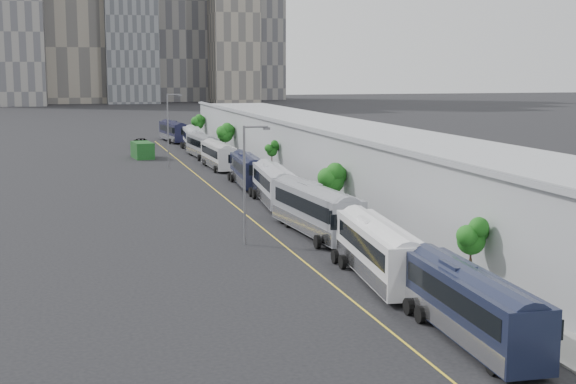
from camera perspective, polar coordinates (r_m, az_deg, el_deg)
name	(u,v)px	position (r m, az deg, el deg)	size (l,w,h in m)	color
sidewalk	(362,212)	(73.86, 5.27, -1.43)	(10.00, 170.00, 0.12)	gray
lane_line	(250,218)	(70.91, -2.70, -1.87)	(0.12, 160.00, 0.02)	gold
depot	(403,173)	(74.82, 8.17, 1.32)	(12.45, 160.40, 7.20)	gray
bus_1	(470,311)	(40.02, 12.83, -8.23)	(3.01, 12.13, 3.51)	black
bus_2	(379,256)	(50.26, 6.47, -4.52)	(3.80, 12.74, 3.67)	white
bus_3	(315,214)	(63.54, 1.96, -1.57)	(3.72, 13.70, 3.96)	gray
bus_4	(274,188)	(78.39, -1.01, 0.30)	(3.70, 12.81, 3.69)	#B5B7C0
bus_5	(247,173)	(90.85, -2.91, 1.39)	(3.23, 12.10, 3.50)	#171A33
bus_6	(218,157)	(106.81, -4.99, 2.47)	(2.71, 12.07, 3.51)	#BCBCBE
bus_7	(202,148)	(120.57, -6.12, 3.16)	(3.10, 12.22, 3.54)	slate
bus_8	(193,141)	(131.52, -6.75, 3.64)	(3.58, 12.98, 3.75)	silver
bus_9	(174,133)	(147.84, -8.13, 4.16)	(3.84, 12.96, 3.73)	black
tree_1	(471,237)	(48.42, 12.90, -3.13)	(1.69, 1.69, 4.13)	black
tree_2	(331,177)	(71.15, 3.09, 1.04)	(2.34, 2.34, 4.72)	black
tree_3	(272,150)	(93.88, -1.16, 2.97)	(1.27, 1.27, 4.39)	black
tree_4	(225,132)	(118.99, -4.49, 4.28)	(2.42, 2.42, 5.15)	black
tree_5	(198,122)	(145.10, -6.43, 5.00)	(2.18, 2.18, 4.92)	black
street_lamp_near	(247,177)	(59.42, -2.94, 1.10)	(2.04, 0.22, 8.93)	#59595E
street_lamp_far	(169,126)	(107.37, -8.45, 4.66)	(2.04, 0.22, 9.87)	#59595E
shipping_container	(142,150)	(120.82, -10.31, 2.94)	(2.60, 5.55, 2.40)	#133E16
suv	(141,143)	(138.09, -10.40, 3.45)	(2.49, 5.40, 1.50)	black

